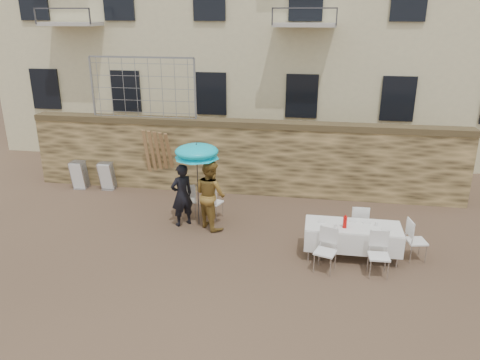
% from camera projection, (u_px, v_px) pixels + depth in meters
% --- Properties ---
extents(ground, '(80.00, 80.00, 0.00)m').
position_uv_depth(ground, '(204.00, 276.00, 9.84)').
color(ground, brown).
rests_on(ground, ground).
extents(stone_wall, '(13.00, 0.50, 2.20)m').
position_uv_depth(stone_wall, '(242.00, 158.00, 14.10)').
color(stone_wall, olive).
rests_on(stone_wall, ground).
extents(chain_link_fence, '(3.20, 0.06, 1.80)m').
position_uv_depth(chain_link_fence, '(143.00, 88.00, 13.89)').
color(chain_link_fence, gray).
rests_on(chain_link_fence, stone_wall).
extents(man_suit, '(0.71, 0.70, 1.66)m').
position_uv_depth(man_suit, '(182.00, 195.00, 11.95)').
color(man_suit, black).
rests_on(man_suit, ground).
extents(woman_dress, '(1.10, 1.09, 1.79)m').
position_uv_depth(woman_dress, '(210.00, 194.00, 11.81)').
color(woman_dress, '#B88938').
rests_on(woman_dress, ground).
extents(umbrella, '(1.14, 1.14, 2.03)m').
position_uv_depth(umbrella, '(197.00, 154.00, 11.61)').
color(umbrella, '#3F3F44').
rests_on(umbrella, ground).
extents(couple_chair_left, '(0.60, 0.60, 0.96)m').
position_uv_depth(couple_chair_left, '(188.00, 200.00, 12.58)').
color(couple_chair_left, white).
rests_on(couple_chair_left, ground).
extents(couple_chair_right, '(0.61, 0.61, 0.96)m').
position_uv_depth(couple_chair_right, '(214.00, 201.00, 12.47)').
color(couple_chair_right, white).
rests_on(couple_chair_right, ground).
extents(banquet_table, '(2.10, 0.85, 0.78)m').
position_uv_depth(banquet_table, '(353.00, 227.00, 10.40)').
color(banquet_table, white).
rests_on(banquet_table, ground).
extents(soda_bottle, '(0.09, 0.09, 0.26)m').
position_uv_depth(soda_bottle, '(345.00, 222.00, 10.23)').
color(soda_bottle, red).
rests_on(soda_bottle, banquet_table).
extents(table_chair_front_left, '(0.60, 0.60, 0.96)m').
position_uv_depth(table_chair_front_left, '(325.00, 251.00, 9.88)').
color(table_chair_front_left, white).
rests_on(table_chair_front_left, ground).
extents(table_chair_front_right, '(0.50, 0.50, 0.96)m').
position_uv_depth(table_chair_front_right, '(379.00, 255.00, 9.71)').
color(table_chair_front_right, white).
rests_on(table_chair_front_right, ground).
extents(table_chair_back, '(0.49, 0.49, 0.96)m').
position_uv_depth(table_chair_back, '(359.00, 223.00, 11.20)').
color(table_chair_back, white).
rests_on(table_chair_back, ground).
extents(table_chair_side, '(0.57, 0.57, 0.96)m').
position_uv_depth(table_chair_side, '(417.00, 240.00, 10.36)').
color(table_chair_side, white).
rests_on(table_chair_side, ground).
extents(chair_stack_left, '(0.46, 0.47, 0.92)m').
position_uv_depth(chair_stack_left, '(82.00, 173.00, 14.72)').
color(chair_stack_left, white).
rests_on(chair_stack_left, ground).
extents(chair_stack_right, '(0.46, 0.40, 0.92)m').
position_uv_depth(chair_stack_right, '(109.00, 175.00, 14.58)').
color(chair_stack_right, white).
rests_on(chair_stack_right, ground).
extents(wood_planks, '(0.70, 0.20, 2.00)m').
position_uv_depth(wood_planks, '(158.00, 160.00, 14.21)').
color(wood_planks, '#A37749').
rests_on(wood_planks, ground).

